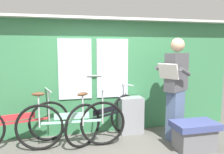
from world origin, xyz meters
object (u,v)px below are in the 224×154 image
at_px(bicycle_by_pole, 16,124).
at_px(passenger_reading_newspaper, 176,87).
at_px(bench_seat_corner, 195,135).
at_px(trash_bin_by_wall, 131,115).
at_px(bicycle_leaning_behind, 105,118).
at_px(bicycle_near_door, 71,124).

bearing_deg(bicycle_by_pole, passenger_reading_newspaper, -20.61).
bearing_deg(bicycle_by_pole, bench_seat_corner, -29.75).
bearing_deg(passenger_reading_newspaper, trash_bin_by_wall, -68.04).
height_order(trash_bin_by_wall, bench_seat_corner, trash_bin_by_wall).
distance_m(bicycle_leaning_behind, passenger_reading_newspaper, 1.35).
relative_size(bicycle_by_pole, bench_seat_corner, 2.42).
height_order(bicycle_near_door, bicycle_leaning_behind, bicycle_near_door).
bearing_deg(bench_seat_corner, trash_bin_by_wall, 128.71).
bearing_deg(trash_bin_by_wall, bicycle_by_pole, -175.42).
relative_size(bicycle_leaning_behind, trash_bin_by_wall, 2.16).
relative_size(passenger_reading_newspaper, trash_bin_by_wall, 2.58).
bearing_deg(bench_seat_corner, bicycle_leaning_behind, 149.03).
bearing_deg(bicycle_leaning_behind, bicycle_near_door, 169.97).
relative_size(bicycle_near_door, bench_seat_corner, 2.49).
xyz_separation_m(bicycle_leaning_behind, passenger_reading_newspaper, (1.19, -0.30, 0.56)).
bearing_deg(bench_seat_corner, bicycle_near_door, 164.51).
distance_m(bicycle_near_door, bench_seat_corner, 1.97).
height_order(bicycle_by_pole, trash_bin_by_wall, bicycle_by_pole).
xyz_separation_m(bicycle_leaning_behind, bench_seat_corner, (1.28, -0.77, -0.14)).
xyz_separation_m(bicycle_near_door, passenger_reading_newspaper, (1.80, -0.06, 0.55)).
relative_size(bicycle_near_door, bicycle_leaning_behind, 1.17).
height_order(bicycle_leaning_behind, bicycle_by_pole, bicycle_leaning_behind).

